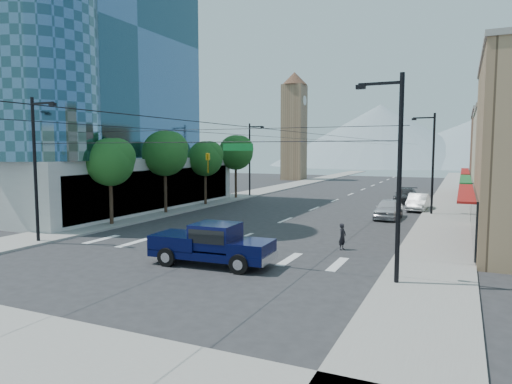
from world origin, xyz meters
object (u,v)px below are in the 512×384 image
(pickup_truck, at_px, (211,243))
(parked_car_mid, at_px, (418,202))
(pedestrian, at_px, (342,237))
(parked_car_near, at_px, (388,209))
(parked_car_far, at_px, (406,195))

(pickup_truck, relative_size, parked_car_mid, 1.32)
(parked_car_mid, bearing_deg, pedestrian, -95.06)
(pedestrian, bearing_deg, parked_car_mid, 7.39)
(parked_car_near, xyz_separation_m, parked_car_mid, (1.80, 6.53, -0.03))
(pedestrian, distance_m, parked_car_far, 26.37)
(parked_car_near, bearing_deg, pedestrian, -91.65)
(pedestrian, xyz_separation_m, parked_car_near, (0.63, 13.47, 0.06))
(pickup_truck, height_order, parked_car_far, pickup_truck)
(parked_car_mid, bearing_deg, parked_car_near, -103.56)
(pedestrian, bearing_deg, parked_car_near, 11.64)
(parked_car_near, height_order, parked_car_mid, parked_car_near)
(parked_car_near, bearing_deg, pickup_truck, -105.45)
(parked_car_near, xyz_separation_m, parked_car_far, (0.00, 12.90, -0.06))
(pedestrian, height_order, parked_car_far, parked_car_far)
(pedestrian, bearing_deg, parked_car_far, 12.95)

